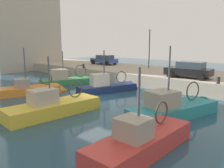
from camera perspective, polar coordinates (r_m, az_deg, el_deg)
The scene contains 14 objects.
water_surface at distance 17.09m, azimuth -3.52°, elevation -4.75°, with size 80.00×80.00×0.00m, color navy.
quay_wall at distance 26.16m, azimuth 14.78°, elevation 1.54°, with size 9.00×56.00×1.20m, color #ADA08C.
fishing_boat_yellow at distance 15.04m, azimuth -13.06°, elevation -6.61°, with size 6.83×2.40×4.43m.
fishing_boat_red at distance 10.11m, azimuth 8.26°, elevation -15.15°, with size 6.24×1.93×4.30m.
fishing_boat_teal at distance 14.74m, azimuth 15.68°, elevation -6.99°, with size 7.04×3.44×5.09m.
fishing_boat_green at distance 25.43m, azimuth -10.22°, elevation 0.49°, with size 6.60×3.61×4.32m.
fishing_boat_orange at distance 21.28m, azimuth -18.42°, elevation -1.95°, with size 5.87×3.45×4.72m.
fishing_boat_navy at distance 21.17m, azimuth -0.40°, elevation -1.36°, with size 6.35×3.41×4.47m.
parked_car_blue at distance 33.91m, azimuth -1.94°, elevation 6.03°, with size 1.91×4.11×1.36m.
parked_car_black at distance 22.16m, azimuth 18.42°, elevation 3.35°, with size 2.13×4.18×1.49m.
mooring_bollard_south at distance 19.96m, azimuth 24.68°, elevation 0.84°, with size 0.28×0.28×0.55m, color #2D2D33.
mooring_bollard_mid at distance 29.00m, azimuth -7.01°, elevation 4.38°, with size 0.28×0.28×0.55m, color #2D2D33.
quay_streetlamp at distance 29.25m, azimuth 9.21°, elevation 10.23°, with size 0.36×0.36×4.83m.
waterfront_building_central at distance 41.21m, azimuth -21.86°, elevation 18.43°, with size 10.85×7.12×21.46m.
Camera 1 is at (-11.51, -11.83, 4.44)m, focal length 37.16 mm.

